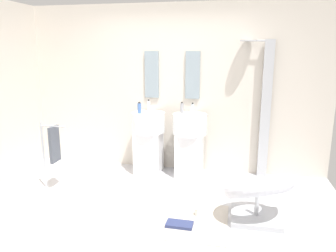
{
  "coord_description": "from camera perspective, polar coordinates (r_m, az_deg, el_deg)",
  "views": [
    {
      "loc": [
        0.97,
        -3.42,
        1.89
      ],
      "look_at": [
        0.15,
        0.55,
        0.95
      ],
      "focal_mm": 34.83,
      "sensor_mm": 36.0,
      "label": 1
    }
  ],
  "objects": [
    {
      "name": "ground_plane",
      "position": [
        4.04,
        -3.81,
        -15.21
      ],
      "size": [
        4.8,
        3.6,
        0.04
      ],
      "primitive_type": "cube",
      "color": "silver"
    },
    {
      "name": "rear_partition",
      "position": [
        5.2,
        0.85,
        6.52
      ],
      "size": [
        4.8,
        0.1,
        2.6
      ],
      "primitive_type": "cube",
      "color": "beige",
      "rests_on": "ground_plane"
    },
    {
      "name": "pedestal_sink_left",
      "position": [
        5.11,
        -3.43,
        -2.33
      ],
      "size": [
        0.51,
        0.51,
        1.06
      ],
      "color": "white",
      "rests_on": "ground_plane"
    },
    {
      "name": "pedestal_sink_right",
      "position": [
        4.98,
        3.78,
        -2.73
      ],
      "size": [
        0.51,
        0.51,
        1.06
      ],
      "color": "white",
      "rests_on": "ground_plane"
    },
    {
      "name": "vanity_mirror_left",
      "position": [
        5.18,
        -2.85,
        8.98
      ],
      "size": [
        0.22,
        0.03,
        0.72
      ],
      "primitive_type": "cube",
      "color": "#8C9EA8"
    },
    {
      "name": "vanity_mirror_right",
      "position": [
        5.06,
        4.35,
        8.86
      ],
      "size": [
        0.22,
        0.03,
        0.72
      ],
      "primitive_type": "cube",
      "color": "#8C9EA8"
    },
    {
      "name": "shower_column",
      "position": [
        5.03,
        16.56,
        3.24
      ],
      "size": [
        0.49,
        0.24,
        2.05
      ],
      "color": "#B7BABF",
      "rests_on": "ground_plane"
    },
    {
      "name": "lounge_chair",
      "position": [
        3.86,
        15.41,
        -10.96
      ],
      "size": [
        1.07,
        1.07,
        0.65
      ],
      "color": "#B7BABF",
      "rests_on": "ground_plane"
    },
    {
      "name": "towel_rack",
      "position": [
        4.71,
        -19.53,
        -3.25
      ],
      "size": [
        0.37,
        0.22,
        0.95
      ],
      "color": "#B7BABF",
      "rests_on": "ground_plane"
    },
    {
      "name": "area_rug",
      "position": [
        3.87,
        3.09,
        -16.13
      ],
      "size": [
        0.94,
        0.89,
        0.01
      ],
      "primitive_type": "cube",
      "color": "beige",
      "rests_on": "ground_plane"
    },
    {
      "name": "magazine_navy",
      "position": [
        3.74,
        2.02,
        -16.81
      ],
      "size": [
        0.3,
        0.17,
        0.03
      ],
      "primitive_type": "cube",
      "rotation": [
        0.0,
        0.0,
        -0.02
      ],
      "color": "navy",
      "rests_on": "area_rug"
    },
    {
      "name": "coffee_mug",
      "position": [
        3.95,
        5.33,
        -14.71
      ],
      "size": [
        0.08,
        0.08,
        0.09
      ],
      "primitive_type": "cylinder",
      "color": "white",
      "rests_on": "area_rug"
    },
    {
      "name": "soap_bottle_blue",
      "position": [
        4.94,
        -5.03,
        3.14
      ],
      "size": [
        0.06,
        0.06,
        0.17
      ],
      "color": "#4C72B7",
      "rests_on": "pedestal_sink_left"
    },
    {
      "name": "soap_bottle_clear",
      "position": [
        5.02,
        4.34,
        3.17
      ],
      "size": [
        0.05,
        0.05,
        0.15
      ],
      "color": "silver",
      "rests_on": "pedestal_sink_right"
    },
    {
      "name": "soap_bottle_white",
      "position": [
        5.15,
        -3.42,
        3.59
      ],
      "size": [
        0.05,
        0.05,
        0.18
      ],
      "color": "white",
      "rests_on": "pedestal_sink_left"
    },
    {
      "name": "soap_bottle_grey",
      "position": [
        4.95,
        2.45,
        3.17
      ],
      "size": [
        0.05,
        0.05,
        0.17
      ],
      "color": "#99999E",
      "rests_on": "pedestal_sink_right"
    }
  ]
}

